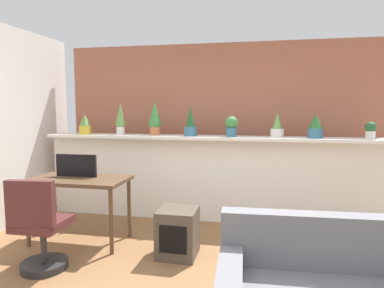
{
  "coord_description": "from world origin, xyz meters",
  "views": [
    {
      "loc": [
        0.63,
        -2.55,
        1.55
      ],
      "look_at": [
        -0.09,
        1.0,
        1.16
      ],
      "focal_mm": 31.86,
      "sensor_mm": 36.0,
      "label": 1
    }
  ],
  "objects_px": {
    "potted_plant_1": "(120,120)",
    "potted_plant_3": "(190,123)",
    "potted_plant_7": "(371,130)",
    "office_chair": "(40,232)",
    "potted_plant_4": "(231,126)",
    "desk": "(79,185)",
    "side_cube_shelf": "(178,233)",
    "potted_plant_6": "(315,126)",
    "tv_monitor": "(76,165)",
    "potted_plant_2": "(155,119)",
    "potted_plant_0": "(85,125)",
    "potted_plant_5": "(277,126)"
  },
  "relations": [
    {
      "from": "potted_plant_7",
      "to": "office_chair",
      "type": "xyz_separation_m",
      "value": [
        -3.33,
        -1.74,
        -0.89
      ]
    },
    {
      "from": "potted_plant_1",
      "to": "potted_plant_3",
      "type": "height_order",
      "value": "potted_plant_1"
    },
    {
      "from": "potted_plant_2",
      "to": "side_cube_shelf",
      "type": "distance_m",
      "value": 1.77
    },
    {
      "from": "potted_plant_5",
      "to": "potted_plant_7",
      "type": "bearing_deg",
      "value": -2.83
    },
    {
      "from": "potted_plant_1",
      "to": "desk",
      "type": "bearing_deg",
      "value": -94.52
    },
    {
      "from": "potted_plant_7",
      "to": "office_chair",
      "type": "distance_m",
      "value": 3.86
    },
    {
      "from": "potted_plant_0",
      "to": "potted_plant_3",
      "type": "bearing_deg",
      "value": 0.39
    },
    {
      "from": "tv_monitor",
      "to": "side_cube_shelf",
      "type": "xyz_separation_m",
      "value": [
        1.27,
        -0.23,
        -0.63
      ]
    },
    {
      "from": "potted_plant_2",
      "to": "desk",
      "type": "relative_size",
      "value": 0.42
    },
    {
      "from": "potted_plant_4",
      "to": "potted_plant_7",
      "type": "relative_size",
      "value": 1.27
    },
    {
      "from": "potted_plant_1",
      "to": "tv_monitor",
      "type": "distance_m",
      "value": 1.07
    },
    {
      "from": "potted_plant_0",
      "to": "tv_monitor",
      "type": "distance_m",
      "value": 1.07
    },
    {
      "from": "potted_plant_1",
      "to": "potted_plant_7",
      "type": "height_order",
      "value": "potted_plant_1"
    },
    {
      "from": "potted_plant_1",
      "to": "side_cube_shelf",
      "type": "relative_size",
      "value": 0.9
    },
    {
      "from": "potted_plant_1",
      "to": "office_chair",
      "type": "relative_size",
      "value": 0.49
    },
    {
      "from": "potted_plant_3",
      "to": "potted_plant_5",
      "type": "bearing_deg",
      "value": 2.91
    },
    {
      "from": "potted_plant_7",
      "to": "tv_monitor",
      "type": "relative_size",
      "value": 0.42
    },
    {
      "from": "potted_plant_1",
      "to": "potted_plant_5",
      "type": "height_order",
      "value": "potted_plant_1"
    },
    {
      "from": "potted_plant_4",
      "to": "potted_plant_6",
      "type": "bearing_deg",
      "value": 0.79
    },
    {
      "from": "potted_plant_5",
      "to": "potted_plant_7",
      "type": "height_order",
      "value": "potted_plant_5"
    },
    {
      "from": "tv_monitor",
      "to": "side_cube_shelf",
      "type": "bearing_deg",
      "value": -10.25
    },
    {
      "from": "potted_plant_5",
      "to": "office_chair",
      "type": "relative_size",
      "value": 0.35
    },
    {
      "from": "office_chair",
      "to": "tv_monitor",
      "type": "bearing_deg",
      "value": 95.73
    },
    {
      "from": "potted_plant_2",
      "to": "tv_monitor",
      "type": "relative_size",
      "value": 0.92
    },
    {
      "from": "potted_plant_6",
      "to": "desk",
      "type": "height_order",
      "value": "potted_plant_6"
    },
    {
      "from": "tv_monitor",
      "to": "potted_plant_2",
      "type": "bearing_deg",
      "value": 56.14
    },
    {
      "from": "potted_plant_2",
      "to": "office_chair",
      "type": "distance_m",
      "value": 2.13
    },
    {
      "from": "potted_plant_1",
      "to": "potted_plant_4",
      "type": "xyz_separation_m",
      "value": [
        1.57,
        -0.02,
        -0.07
      ]
    },
    {
      "from": "potted_plant_5",
      "to": "tv_monitor",
      "type": "bearing_deg",
      "value": -157.18
    },
    {
      "from": "potted_plant_4",
      "to": "desk",
      "type": "bearing_deg",
      "value": -148.81
    },
    {
      "from": "desk",
      "to": "office_chair",
      "type": "xyz_separation_m",
      "value": [
        0.01,
        -0.74,
        -0.28
      ]
    },
    {
      "from": "potted_plant_1",
      "to": "potted_plant_7",
      "type": "distance_m",
      "value": 3.26
    },
    {
      "from": "side_cube_shelf",
      "to": "potted_plant_6",
      "type": "bearing_deg",
      "value": 37.72
    },
    {
      "from": "potted_plant_1",
      "to": "potted_plant_3",
      "type": "xyz_separation_m",
      "value": [
        1.02,
        -0.02,
        -0.04
      ]
    },
    {
      "from": "potted_plant_5",
      "to": "potted_plant_6",
      "type": "height_order",
      "value": "potted_plant_5"
    },
    {
      "from": "potted_plant_4",
      "to": "potted_plant_3",
      "type": "bearing_deg",
      "value": -179.68
    },
    {
      "from": "potted_plant_4",
      "to": "office_chair",
      "type": "bearing_deg",
      "value": -133.26
    },
    {
      "from": "potted_plant_0",
      "to": "potted_plant_3",
      "type": "height_order",
      "value": "potted_plant_3"
    },
    {
      "from": "potted_plant_4",
      "to": "side_cube_shelf",
      "type": "relative_size",
      "value": 0.54
    },
    {
      "from": "potted_plant_3",
      "to": "potted_plant_6",
      "type": "xyz_separation_m",
      "value": [
        1.6,
        0.02,
        -0.02
      ]
    },
    {
      "from": "potted_plant_0",
      "to": "potted_plant_4",
      "type": "distance_m",
      "value": 2.09
    },
    {
      "from": "potted_plant_7",
      "to": "desk",
      "type": "height_order",
      "value": "potted_plant_7"
    },
    {
      "from": "potted_plant_1",
      "to": "potted_plant_7",
      "type": "xyz_separation_m",
      "value": [
        3.26,
        -0.02,
        -0.1
      ]
    },
    {
      "from": "potted_plant_1",
      "to": "side_cube_shelf",
      "type": "xyz_separation_m",
      "value": [
        1.12,
        -1.17,
        -1.13
      ]
    },
    {
      "from": "desk",
      "to": "office_chair",
      "type": "relative_size",
      "value": 1.21
    },
    {
      "from": "potted_plant_7",
      "to": "office_chair",
      "type": "relative_size",
      "value": 0.23
    },
    {
      "from": "tv_monitor",
      "to": "potted_plant_0",
      "type": "bearing_deg",
      "value": 112.37
    },
    {
      "from": "potted_plant_7",
      "to": "office_chair",
      "type": "bearing_deg",
      "value": -152.39
    },
    {
      "from": "tv_monitor",
      "to": "potted_plant_6",
      "type": "bearing_deg",
      "value": 18.56
    },
    {
      "from": "tv_monitor",
      "to": "office_chair",
      "type": "xyz_separation_m",
      "value": [
        0.08,
        -0.82,
        -0.49
      ]
    }
  ]
}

